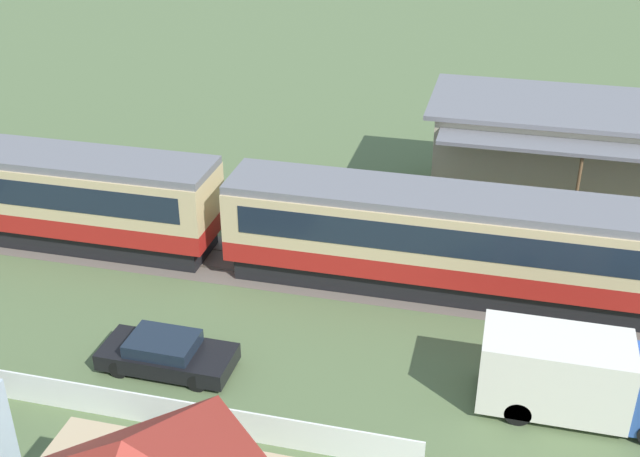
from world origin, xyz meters
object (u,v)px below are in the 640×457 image
Objects in this scene: passenger_train at (229,212)px; parked_car_black at (167,354)px; station_building at (573,155)px; delivery_truck_blue at (582,377)px.

parked_car_black is at bearing -87.67° from passenger_train.
station_building is (13.09, 8.64, 0.22)m from passenger_train.
station_building is 14.70m from delivery_truck_blue.
passenger_train is 16.63× the size of parked_car_black.
delivery_truck_blue is (-0.00, -14.65, -1.10)m from station_building.
parked_car_black is (-12.80, -15.66, -1.84)m from station_building.
station_building reaches higher than passenger_train.
passenger_train is 7.21m from parked_car_black.
station_building is at bearing 33.42° from passenger_train.
parked_car_black is at bearing -129.27° from station_building.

